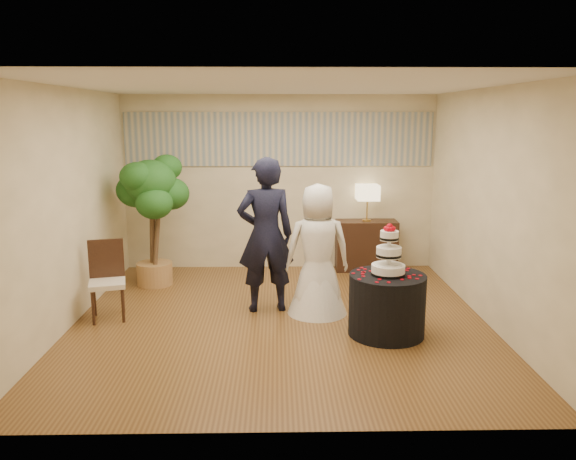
{
  "coord_description": "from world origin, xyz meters",
  "views": [
    {
      "loc": [
        -0.04,
        -6.54,
        2.47
      ],
      "look_at": [
        0.1,
        0.4,
        1.05
      ],
      "focal_mm": 35.0,
      "sensor_mm": 36.0,
      "label": 1
    }
  ],
  "objects_px": {
    "cake_table": "(387,305)",
    "console": "(366,245)",
    "table_lamp": "(367,203)",
    "wedding_cake": "(389,249)",
    "groom": "(266,235)",
    "side_chair": "(107,281)",
    "bride": "(318,249)",
    "ficus_tree": "(152,220)"
  },
  "relations": [
    {
      "from": "groom",
      "to": "cake_table",
      "type": "xyz_separation_m",
      "value": [
        1.39,
        -0.86,
        -0.63
      ]
    },
    {
      "from": "groom",
      "to": "bride",
      "type": "height_order",
      "value": "groom"
    },
    {
      "from": "bride",
      "to": "table_lamp",
      "type": "height_order",
      "value": "bride"
    },
    {
      "from": "wedding_cake",
      "to": "table_lamp",
      "type": "xyz_separation_m",
      "value": [
        0.2,
        2.77,
        0.1
      ]
    },
    {
      "from": "bride",
      "to": "wedding_cake",
      "type": "relative_size",
      "value": 2.81
    },
    {
      "from": "table_lamp",
      "to": "cake_table",
      "type": "bearing_deg",
      "value": -94.04
    },
    {
      "from": "cake_table",
      "to": "table_lamp",
      "type": "relative_size",
      "value": 1.5
    },
    {
      "from": "console",
      "to": "ficus_tree",
      "type": "xyz_separation_m",
      "value": [
        -3.26,
        -0.77,
        0.57
      ]
    },
    {
      "from": "side_chair",
      "to": "ficus_tree",
      "type": "bearing_deg",
      "value": 64.77
    },
    {
      "from": "cake_table",
      "to": "console",
      "type": "bearing_deg",
      "value": 85.96
    },
    {
      "from": "bride",
      "to": "groom",
      "type": "bearing_deg",
      "value": -14.53
    },
    {
      "from": "console",
      "to": "side_chair",
      "type": "distance_m",
      "value": 4.16
    },
    {
      "from": "wedding_cake",
      "to": "console",
      "type": "height_order",
      "value": "wedding_cake"
    },
    {
      "from": "table_lamp",
      "to": "side_chair",
      "type": "relative_size",
      "value": 0.6
    },
    {
      "from": "bride",
      "to": "ficus_tree",
      "type": "bearing_deg",
      "value": -32.38
    },
    {
      "from": "groom",
      "to": "console",
      "type": "height_order",
      "value": "groom"
    },
    {
      "from": "table_lamp",
      "to": "ficus_tree",
      "type": "bearing_deg",
      "value": -166.77
    },
    {
      "from": "bride",
      "to": "table_lamp",
      "type": "distance_m",
      "value": 2.25
    },
    {
      "from": "cake_table",
      "to": "wedding_cake",
      "type": "relative_size",
      "value": 1.47
    },
    {
      "from": "cake_table",
      "to": "console",
      "type": "height_order",
      "value": "console"
    },
    {
      "from": "groom",
      "to": "side_chair",
      "type": "height_order",
      "value": "groom"
    },
    {
      "from": "bride",
      "to": "side_chair",
      "type": "distance_m",
      "value": 2.62
    },
    {
      "from": "groom",
      "to": "cake_table",
      "type": "relative_size",
      "value": 2.28
    },
    {
      "from": "bride",
      "to": "cake_table",
      "type": "bearing_deg",
      "value": 131.34
    },
    {
      "from": "groom",
      "to": "wedding_cake",
      "type": "height_order",
      "value": "groom"
    },
    {
      "from": "cake_table",
      "to": "ficus_tree",
      "type": "distance_m",
      "value": 3.72
    },
    {
      "from": "table_lamp",
      "to": "bride",
      "type": "bearing_deg",
      "value": -114.74
    },
    {
      "from": "cake_table",
      "to": "wedding_cake",
      "type": "distance_m",
      "value": 0.65
    },
    {
      "from": "bride",
      "to": "ficus_tree",
      "type": "distance_m",
      "value": 2.65
    },
    {
      "from": "cake_table",
      "to": "console",
      "type": "distance_m",
      "value": 2.78
    },
    {
      "from": "groom",
      "to": "console",
      "type": "distance_m",
      "value": 2.55
    },
    {
      "from": "groom",
      "to": "side_chair",
      "type": "distance_m",
      "value": 2.02
    },
    {
      "from": "console",
      "to": "table_lamp",
      "type": "distance_m",
      "value": 0.7
    },
    {
      "from": "wedding_cake",
      "to": "table_lamp",
      "type": "bearing_deg",
      "value": 85.96
    },
    {
      "from": "groom",
      "to": "bride",
      "type": "distance_m",
      "value": 0.68
    },
    {
      "from": "bride",
      "to": "ficus_tree",
      "type": "relative_size",
      "value": 0.85
    },
    {
      "from": "cake_table",
      "to": "ficus_tree",
      "type": "bearing_deg",
      "value": 146.9
    },
    {
      "from": "groom",
      "to": "cake_table",
      "type": "bearing_deg",
      "value": 139.41
    },
    {
      "from": "bride",
      "to": "ficus_tree",
      "type": "xyz_separation_m",
      "value": [
        -2.33,
        1.27,
        0.15
      ]
    },
    {
      "from": "ficus_tree",
      "to": "side_chair",
      "type": "bearing_deg",
      "value": -100.32
    },
    {
      "from": "ficus_tree",
      "to": "side_chair",
      "type": "height_order",
      "value": "ficus_tree"
    },
    {
      "from": "groom",
      "to": "table_lamp",
      "type": "xyz_separation_m",
      "value": [
        1.59,
        1.91,
        0.11
      ]
    }
  ]
}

